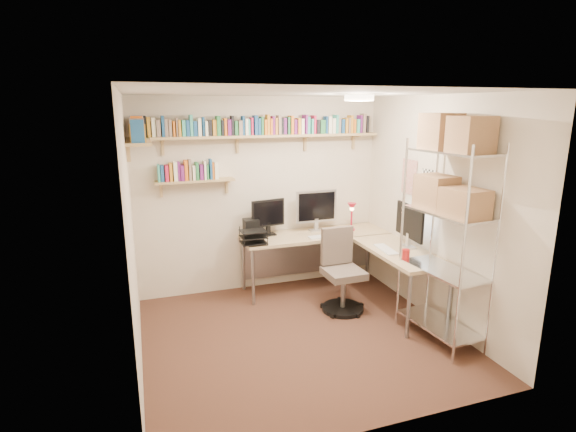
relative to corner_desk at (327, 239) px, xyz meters
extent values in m
plane|color=#42291C|center=(-0.70, -0.93, -0.75)|extent=(3.20, 3.20, 0.00)
cube|color=beige|center=(-0.70, 0.57, 0.50)|extent=(3.20, 0.04, 2.50)
cube|color=beige|center=(-2.30, -0.93, 0.50)|extent=(0.04, 3.00, 2.50)
cube|color=beige|center=(0.90, -0.93, 0.50)|extent=(0.04, 3.00, 2.50)
cube|color=beige|center=(-0.70, -2.43, 0.50)|extent=(3.20, 0.04, 2.50)
cube|color=silver|center=(-0.70, -0.93, 1.75)|extent=(3.20, 3.00, 0.04)
cube|color=silver|center=(0.89, -0.38, 0.80)|extent=(0.01, 0.30, 0.42)
cube|color=white|center=(0.89, -0.78, 0.75)|extent=(0.01, 0.28, 0.38)
cylinder|color=#FFEAC6|center=(0.00, -0.73, 1.71)|extent=(0.30, 0.30, 0.06)
cube|color=tan|center=(-0.70, 0.44, 1.27)|extent=(3.05, 0.25, 0.03)
cube|color=tan|center=(-2.17, 0.02, 1.27)|extent=(0.25, 1.00, 0.03)
cube|color=tan|center=(-1.55, 0.47, 0.75)|extent=(0.95, 0.20, 0.02)
cube|color=tan|center=(-1.90, 0.51, 1.20)|extent=(0.03, 0.20, 0.20)
cube|color=tan|center=(-1.00, 0.51, 1.20)|extent=(0.03, 0.20, 0.20)
cube|color=tan|center=(-0.10, 0.51, 1.20)|extent=(0.03, 0.20, 0.20)
cube|color=tan|center=(0.60, 0.51, 1.20)|extent=(0.03, 0.20, 0.20)
cube|color=#D41C49|center=(-2.16, 0.44, 1.40)|extent=(0.04, 0.13, 0.23)
cube|color=teal|center=(-2.11, 0.44, 1.39)|extent=(0.02, 0.12, 0.20)
cube|color=black|center=(-2.08, 0.44, 1.41)|extent=(0.02, 0.12, 0.24)
cube|color=orange|center=(-2.04, 0.44, 1.40)|extent=(0.04, 0.14, 0.22)
cube|color=white|center=(-1.99, 0.44, 1.40)|extent=(0.04, 0.11, 0.22)
cube|color=gray|center=(-1.94, 0.44, 1.39)|extent=(0.04, 0.14, 0.19)
cube|color=#1A4C87|center=(-1.89, 0.44, 1.41)|extent=(0.03, 0.14, 0.24)
cube|color=gray|center=(-1.85, 0.44, 1.39)|extent=(0.04, 0.11, 0.20)
cube|color=gray|center=(-1.81, 0.44, 1.39)|extent=(0.03, 0.12, 0.20)
cube|color=orange|center=(-1.77, 0.44, 1.38)|extent=(0.02, 0.13, 0.18)
cube|color=gray|center=(-1.73, 0.44, 1.40)|extent=(0.02, 0.12, 0.22)
cube|color=orange|center=(-1.70, 0.44, 1.38)|extent=(0.03, 0.14, 0.19)
cube|color=teal|center=(-1.65, 0.44, 1.38)|extent=(0.04, 0.12, 0.19)
cube|color=#1A4C87|center=(-1.61, 0.44, 1.38)|extent=(0.04, 0.13, 0.18)
cube|color=teal|center=(-1.57, 0.44, 1.41)|extent=(0.03, 0.14, 0.25)
cube|color=#1A4C87|center=(-1.52, 0.44, 1.38)|extent=(0.04, 0.12, 0.17)
cube|color=white|center=(-1.47, 0.44, 1.39)|extent=(0.04, 0.12, 0.20)
cube|color=#1A4C87|center=(-1.42, 0.44, 1.40)|extent=(0.02, 0.11, 0.22)
cube|color=white|center=(-1.39, 0.44, 1.38)|extent=(0.03, 0.15, 0.17)
cube|color=black|center=(-1.35, 0.44, 1.38)|extent=(0.04, 0.12, 0.18)
cube|color=orange|center=(-1.30, 0.44, 1.38)|extent=(0.04, 0.11, 0.19)
cube|color=#277640|center=(-1.25, 0.44, 1.40)|extent=(0.04, 0.14, 0.23)
cube|color=black|center=(-1.20, 0.44, 1.38)|extent=(0.03, 0.14, 0.18)
cube|color=orange|center=(-1.16, 0.44, 1.39)|extent=(0.03, 0.11, 0.20)
cube|color=#6A1D6D|center=(-1.12, 0.44, 1.38)|extent=(0.04, 0.13, 0.19)
cube|color=black|center=(-1.08, 0.44, 1.41)|extent=(0.03, 0.11, 0.23)
cube|color=#277640|center=(-1.04, 0.44, 1.37)|extent=(0.04, 0.11, 0.17)
cube|color=gray|center=(-0.98, 0.44, 1.38)|extent=(0.04, 0.13, 0.17)
cube|color=#1A4C87|center=(-0.95, 0.44, 1.40)|extent=(0.02, 0.11, 0.23)
cube|color=white|center=(-0.91, 0.44, 1.39)|extent=(0.03, 0.14, 0.20)
cube|color=teal|center=(-0.88, 0.44, 1.38)|extent=(0.02, 0.11, 0.19)
cube|color=#D41C49|center=(-0.84, 0.44, 1.39)|extent=(0.02, 0.11, 0.21)
cube|color=#1A4C87|center=(-0.79, 0.44, 1.41)|extent=(0.04, 0.14, 0.24)
cube|color=#1A4C87|center=(-0.75, 0.44, 1.39)|extent=(0.03, 0.15, 0.20)
cube|color=#277640|center=(-0.71, 0.44, 1.40)|extent=(0.03, 0.13, 0.22)
cube|color=orange|center=(-0.67, 0.44, 1.38)|extent=(0.03, 0.15, 0.18)
cube|color=orange|center=(-0.63, 0.44, 1.41)|extent=(0.03, 0.11, 0.24)
cube|color=orange|center=(-0.60, 0.44, 1.39)|extent=(0.03, 0.14, 0.19)
cube|color=#6A1D6D|center=(-0.57, 0.44, 1.40)|extent=(0.03, 0.11, 0.22)
cube|color=orange|center=(-0.53, 0.44, 1.39)|extent=(0.03, 0.13, 0.20)
cube|color=gray|center=(-0.49, 0.44, 1.41)|extent=(0.04, 0.13, 0.23)
cube|color=black|center=(-0.45, 0.44, 1.39)|extent=(0.03, 0.12, 0.19)
cube|color=#6A1D6D|center=(-0.42, 0.44, 1.39)|extent=(0.04, 0.11, 0.20)
cube|color=#277640|center=(-0.37, 0.44, 1.40)|extent=(0.03, 0.14, 0.21)
cube|color=orange|center=(-0.33, 0.44, 1.40)|extent=(0.03, 0.15, 0.23)
cube|color=#6A1D6D|center=(-0.28, 0.44, 1.38)|extent=(0.04, 0.13, 0.18)
cube|color=orange|center=(-0.24, 0.44, 1.39)|extent=(0.04, 0.15, 0.20)
cube|color=white|center=(-0.19, 0.44, 1.38)|extent=(0.04, 0.12, 0.19)
cube|color=#6A1D6D|center=(-0.14, 0.44, 1.41)|extent=(0.03, 0.15, 0.24)
cube|color=teal|center=(-0.10, 0.44, 1.40)|extent=(0.04, 0.12, 0.21)
cube|color=teal|center=(-0.06, 0.44, 1.38)|extent=(0.03, 0.15, 0.19)
cube|color=#D41C49|center=(-0.03, 0.44, 1.40)|extent=(0.03, 0.15, 0.23)
cube|color=black|center=(0.02, 0.44, 1.38)|extent=(0.04, 0.14, 0.18)
cube|color=#277640|center=(0.06, 0.44, 1.38)|extent=(0.02, 0.13, 0.17)
cube|color=#277640|center=(0.10, 0.44, 1.38)|extent=(0.04, 0.12, 0.17)
cube|color=#1A4C87|center=(0.14, 0.44, 1.40)|extent=(0.02, 0.11, 0.22)
cube|color=white|center=(0.19, 0.44, 1.40)|extent=(0.04, 0.13, 0.21)
cube|color=white|center=(0.24, 0.44, 1.39)|extent=(0.04, 0.14, 0.19)
cube|color=teal|center=(0.28, 0.44, 1.41)|extent=(0.03, 0.13, 0.23)
cube|color=gray|center=(0.32, 0.44, 1.38)|extent=(0.04, 0.11, 0.19)
cube|color=#1A4C87|center=(0.37, 0.44, 1.38)|extent=(0.04, 0.13, 0.18)
cube|color=orange|center=(0.42, 0.44, 1.39)|extent=(0.03, 0.13, 0.19)
cube|color=gray|center=(0.46, 0.44, 1.39)|extent=(0.02, 0.14, 0.20)
cube|color=orange|center=(0.50, 0.44, 1.40)|extent=(0.03, 0.13, 0.23)
cube|color=orange|center=(0.54, 0.44, 1.38)|extent=(0.03, 0.11, 0.18)
cube|color=teal|center=(0.59, 0.44, 1.38)|extent=(0.04, 0.14, 0.18)
cube|color=#6A1D6D|center=(0.63, 0.44, 1.40)|extent=(0.03, 0.13, 0.23)
cube|color=gray|center=(0.68, 0.44, 1.41)|extent=(0.04, 0.12, 0.25)
cube|color=black|center=(0.73, 0.44, 1.40)|extent=(0.03, 0.13, 0.22)
cube|color=#1A4C87|center=(-2.17, -0.41, 1.40)|extent=(0.12, 0.04, 0.22)
cube|color=orange|center=(-2.17, -0.35, 1.38)|extent=(0.15, 0.04, 0.18)
cube|color=black|center=(-2.17, -0.31, 1.39)|extent=(0.11, 0.03, 0.19)
cube|color=black|center=(-2.17, -0.27, 1.38)|extent=(0.12, 0.03, 0.18)
cube|color=gray|center=(-2.17, -0.23, 1.40)|extent=(0.14, 0.04, 0.23)
cube|color=orange|center=(-2.17, -0.19, 1.38)|extent=(0.13, 0.02, 0.17)
cube|color=#D41C49|center=(-2.17, -0.14, 1.39)|extent=(0.11, 0.04, 0.20)
cube|color=orange|center=(-2.17, -0.10, 1.41)|extent=(0.12, 0.04, 0.25)
cube|color=orange|center=(-2.17, -0.06, 1.40)|extent=(0.14, 0.02, 0.23)
cube|color=white|center=(-2.17, -0.02, 1.39)|extent=(0.13, 0.03, 0.21)
cube|color=orange|center=(-2.17, 0.02, 1.38)|extent=(0.12, 0.04, 0.18)
cube|color=white|center=(-2.17, 0.06, 1.40)|extent=(0.14, 0.03, 0.22)
cube|color=black|center=(-2.17, 0.10, 1.38)|extent=(0.15, 0.03, 0.18)
cube|color=teal|center=(-2.17, 0.15, 1.40)|extent=(0.14, 0.04, 0.23)
cube|color=#1A4C87|center=(-2.17, 0.20, 1.41)|extent=(0.13, 0.04, 0.24)
cube|color=teal|center=(-2.17, 0.25, 1.39)|extent=(0.15, 0.04, 0.20)
cube|color=teal|center=(-2.17, 0.28, 1.38)|extent=(0.14, 0.02, 0.18)
cube|color=teal|center=(-2.17, 0.32, 1.40)|extent=(0.13, 0.03, 0.22)
cube|color=orange|center=(-2.17, 0.37, 1.38)|extent=(0.15, 0.03, 0.18)
cube|color=black|center=(-2.17, 0.41, 1.39)|extent=(0.11, 0.04, 0.21)
cube|color=#1A4C87|center=(-2.17, 0.45, 1.37)|extent=(0.15, 0.02, 0.17)
cube|color=teal|center=(-1.97, 0.47, 0.87)|extent=(0.02, 0.14, 0.20)
cube|color=#1A4C87|center=(-1.93, 0.47, 0.86)|extent=(0.04, 0.12, 0.19)
cube|color=#D41C49|center=(-1.88, 0.47, 0.86)|extent=(0.04, 0.12, 0.19)
cube|color=orange|center=(-1.83, 0.47, 0.87)|extent=(0.03, 0.12, 0.21)
cube|color=white|center=(-1.78, 0.47, 0.88)|extent=(0.04, 0.15, 0.23)
cube|color=#6A1D6D|center=(-1.74, 0.47, 0.88)|extent=(0.03, 0.13, 0.22)
cube|color=#6A1D6D|center=(-1.70, 0.47, 0.86)|extent=(0.04, 0.15, 0.18)
cube|color=orange|center=(-1.65, 0.47, 0.89)|extent=(0.04, 0.12, 0.24)
cube|color=gray|center=(-1.60, 0.47, 0.89)|extent=(0.03, 0.13, 0.25)
cube|color=white|center=(-1.56, 0.47, 0.85)|extent=(0.03, 0.12, 0.17)
cube|color=#277640|center=(-1.52, 0.47, 0.87)|extent=(0.04, 0.14, 0.21)
cube|color=#6A1D6D|center=(-1.47, 0.47, 0.86)|extent=(0.04, 0.11, 0.18)
cube|color=white|center=(-1.43, 0.47, 0.88)|extent=(0.02, 0.14, 0.22)
cube|color=#277640|center=(-1.40, 0.47, 0.86)|extent=(0.02, 0.11, 0.18)
cube|color=#1A4C87|center=(-1.36, 0.47, 0.89)|extent=(0.03, 0.13, 0.24)
cube|color=orange|center=(-1.33, 0.47, 0.87)|extent=(0.02, 0.11, 0.20)
cube|color=white|center=(-1.29, 0.47, 0.87)|extent=(0.04, 0.14, 0.20)
cube|color=tan|center=(-0.05, 0.25, -0.01)|extent=(1.94, 0.61, 0.04)
cube|color=tan|center=(0.62, -0.70, -0.01)|extent=(0.61, 1.33, 0.04)
cylinder|color=gray|center=(-0.97, -0.01, -0.39)|extent=(0.04, 0.04, 0.71)
cylinder|color=gray|center=(-0.97, 0.50, -0.39)|extent=(0.04, 0.04, 0.71)
cylinder|color=gray|center=(0.87, 0.50, -0.39)|extent=(0.04, 0.04, 0.71)
cylinder|color=gray|center=(0.36, -1.32, -0.39)|extent=(0.04, 0.04, 0.71)
cylinder|color=gray|center=(0.87, -1.32, -0.39)|extent=(0.04, 0.04, 0.71)
cube|color=gray|center=(-0.05, 0.51, -0.34)|extent=(1.84, 0.02, 0.56)
cube|color=silver|center=(0.00, 0.37, 0.35)|extent=(0.56, 0.03, 0.43)
cube|color=black|center=(0.00, 0.35, 0.35)|extent=(0.51, 0.00, 0.37)
cube|color=black|center=(-0.66, 0.37, 0.31)|extent=(0.45, 0.03, 0.35)
cube|color=black|center=(0.76, -0.65, 0.33)|extent=(0.03, 0.59, 0.39)
cube|color=white|center=(0.74, -0.65, 0.33)|extent=(0.00, 0.53, 0.33)
cube|color=white|center=(0.00, 0.06, 0.02)|extent=(0.43, 0.13, 0.02)
cube|color=white|center=(0.46, -0.65, 0.02)|extent=(0.13, 0.41, 0.02)
cylinder|color=#B70F29|center=(0.46, 0.25, 0.02)|extent=(0.10, 0.10, 0.02)
cylinder|color=#B70F29|center=(0.46, 0.25, 0.17)|extent=(0.02, 0.02, 0.29)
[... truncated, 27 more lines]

